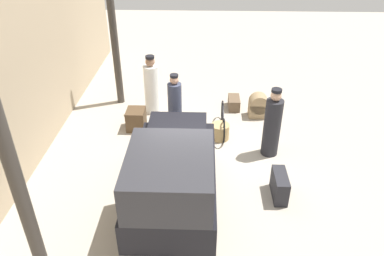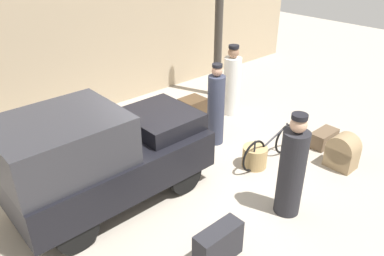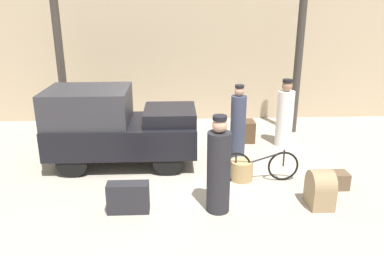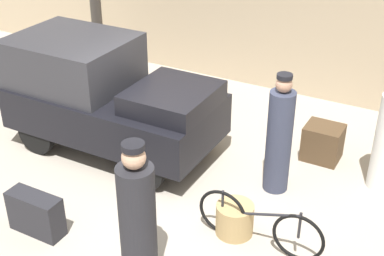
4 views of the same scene
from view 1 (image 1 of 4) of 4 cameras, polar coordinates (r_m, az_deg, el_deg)
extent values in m
plane|color=#A89E8E|center=(9.29, 1.20, -5.67)|extent=(30.00, 30.00, 0.00)
cube|color=tan|center=(9.12, -25.37, 6.76)|extent=(16.00, 0.15, 4.50)
cylinder|color=#38332D|center=(6.15, -24.60, -9.38)|extent=(0.22, 0.22, 3.75)
cylinder|color=#38332D|center=(11.66, -11.64, 12.18)|extent=(0.22, 0.22, 3.75)
cylinder|color=black|center=(8.90, -7.07, -5.10)|extent=(0.68, 0.12, 0.68)
cylinder|color=black|center=(8.80, 2.77, -5.33)|extent=(0.68, 0.12, 0.68)
cylinder|color=black|center=(7.35, -9.42, -14.88)|extent=(0.68, 0.12, 0.68)
cylinder|color=black|center=(7.23, 2.89, -15.35)|extent=(0.68, 0.12, 0.68)
cube|color=black|center=(7.78, -2.75, -7.75)|extent=(3.39, 1.68, 0.67)
cube|color=#2D2D33|center=(6.73, -3.40, -7.05)|extent=(1.86, 1.54, 0.78)
cube|color=black|center=(8.39, -2.27, -0.40)|extent=(1.19, 1.31, 0.30)
torus|color=black|center=(10.90, 4.64, 2.42)|extent=(0.66, 0.04, 0.66)
torus|color=black|center=(10.02, 4.85, -0.42)|extent=(0.66, 0.04, 0.66)
cylinder|color=#232328|center=(10.37, 4.78, 1.84)|extent=(1.03, 0.04, 0.36)
cylinder|color=#232328|center=(9.93, 4.89, 0.42)|extent=(0.04, 0.04, 0.34)
cylinder|color=#232328|center=(10.81, 4.69, 3.29)|extent=(0.04, 0.04, 0.37)
cylinder|color=tan|center=(10.19, 4.30, -0.55)|extent=(0.50, 0.50, 0.43)
cylinder|color=#232328|center=(9.50, 12.08, 0.02)|extent=(0.43, 0.43, 1.52)
sphere|color=tan|center=(9.08, 12.70, 4.83)|extent=(0.26, 0.26, 0.26)
cylinder|color=black|center=(9.02, 12.80, 5.60)|extent=(0.25, 0.25, 0.07)
cylinder|color=#33384C|center=(10.01, -2.61, 2.64)|extent=(0.37, 0.37, 1.57)
sphere|color=tan|center=(9.61, -2.73, 7.33)|extent=(0.23, 0.23, 0.23)
cylinder|color=black|center=(9.56, -2.75, 7.97)|extent=(0.22, 0.22, 0.06)
cylinder|color=white|center=(11.34, -6.15, 5.88)|extent=(0.44, 0.44, 1.48)
sphere|color=#936B51|center=(10.99, -6.41, 10.01)|extent=(0.27, 0.27, 0.27)
cylinder|color=black|center=(10.94, -6.46, 10.69)|extent=(0.26, 0.26, 0.07)
cube|color=#4C3823|center=(10.71, -8.51, 1.33)|extent=(0.59, 0.51, 0.58)
cube|color=#232328|center=(8.46, 13.21, -8.54)|extent=(0.76, 0.29, 0.57)
cube|color=brown|center=(11.80, 6.40, 3.85)|extent=(0.67, 0.34, 0.35)
cube|color=#937A56|center=(11.41, 10.02, 2.78)|extent=(0.42, 0.56, 0.44)
cylinder|color=#937A56|center=(11.30, 10.13, 3.75)|extent=(0.42, 0.56, 0.56)
camera|label=2|loc=(5.73, 51.72, 5.63)|focal=35.00mm
camera|label=3|loc=(10.81, 49.10, 10.41)|focal=35.00mm
camera|label=4|loc=(12.21, 31.92, 22.63)|focal=50.00mm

